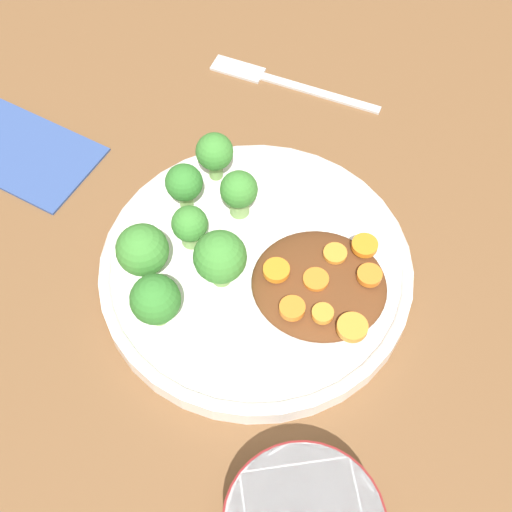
% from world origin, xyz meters
% --- Properties ---
extents(ground_plane, '(4.00, 4.00, 0.00)m').
position_xyz_m(ground_plane, '(0.00, 0.00, 0.00)').
color(ground_plane, brown).
extents(plate, '(0.28, 0.28, 0.03)m').
position_xyz_m(plate, '(0.00, 0.00, 0.01)').
color(plate, white).
rests_on(plate, ground_plane).
extents(stew_mound, '(0.12, 0.11, 0.02)m').
position_xyz_m(stew_mound, '(0.06, -0.01, 0.03)').
color(stew_mound, '#5B3319').
rests_on(stew_mound, plate).
extents(broccoli_floret_0, '(0.05, 0.05, 0.06)m').
position_xyz_m(broccoli_floret_0, '(-0.09, -0.03, 0.06)').
color(broccoli_floret_0, '#7FA85B').
rests_on(broccoli_floret_0, plate).
extents(broccoli_floret_1, '(0.05, 0.05, 0.06)m').
position_xyz_m(broccoli_floret_1, '(-0.03, -0.02, 0.06)').
color(broccoli_floret_1, '#759E51').
rests_on(broccoli_floret_1, plate).
extents(broccoli_floret_2, '(0.03, 0.03, 0.05)m').
position_xyz_m(broccoli_floret_2, '(-0.03, 0.05, 0.05)').
color(broccoli_floret_2, '#7FA85B').
rests_on(broccoli_floret_2, plate).
extents(broccoli_floret_3, '(0.04, 0.04, 0.05)m').
position_xyz_m(broccoli_floret_3, '(-0.06, 0.09, 0.05)').
color(broccoli_floret_3, '#759E51').
rests_on(broccoli_floret_3, plate).
extents(broccoli_floret_4, '(0.03, 0.03, 0.04)m').
position_xyz_m(broccoli_floret_4, '(-0.06, 0.01, 0.05)').
color(broccoli_floret_4, '#7FA85B').
rests_on(broccoli_floret_4, plate).
extents(broccoli_floret_5, '(0.04, 0.04, 0.06)m').
position_xyz_m(broccoli_floret_5, '(-0.07, -0.07, 0.05)').
color(broccoli_floret_5, '#7FA85B').
rests_on(broccoli_floret_5, plate).
extents(broccoli_floret_6, '(0.04, 0.04, 0.05)m').
position_xyz_m(broccoli_floret_6, '(-0.08, 0.05, 0.05)').
color(broccoli_floret_6, '#759E51').
rests_on(broccoli_floret_6, plate).
extents(carrot_slice_0, '(0.03, 0.03, 0.01)m').
position_xyz_m(carrot_slice_0, '(0.10, -0.05, 0.04)').
color(carrot_slice_0, orange).
rests_on(carrot_slice_0, stew_mound).
extents(carrot_slice_1, '(0.02, 0.02, 0.00)m').
position_xyz_m(carrot_slice_1, '(0.06, -0.01, 0.04)').
color(carrot_slice_1, orange).
rests_on(carrot_slice_1, stew_mound).
extents(carrot_slice_2, '(0.02, 0.02, 0.01)m').
position_xyz_m(carrot_slice_2, '(0.02, -0.01, 0.04)').
color(carrot_slice_2, orange).
rests_on(carrot_slice_2, stew_mound).
extents(carrot_slice_3, '(0.02, 0.02, 0.01)m').
position_xyz_m(carrot_slice_3, '(0.10, -0.00, 0.04)').
color(carrot_slice_3, orange).
rests_on(carrot_slice_3, stew_mound).
extents(carrot_slice_4, '(0.02, 0.02, 0.00)m').
position_xyz_m(carrot_slice_4, '(0.07, 0.02, 0.04)').
color(carrot_slice_4, orange).
rests_on(carrot_slice_4, stew_mound).
extents(carrot_slice_5, '(0.02, 0.02, 0.01)m').
position_xyz_m(carrot_slice_5, '(0.07, -0.05, 0.04)').
color(carrot_slice_5, orange).
rests_on(carrot_slice_5, stew_mound).
extents(carrot_slice_6, '(0.02, 0.02, 0.01)m').
position_xyz_m(carrot_slice_6, '(0.04, -0.05, 0.04)').
color(carrot_slice_6, orange).
rests_on(carrot_slice_6, stew_mound).
extents(carrot_slice_7, '(0.02, 0.02, 0.01)m').
position_xyz_m(carrot_slice_7, '(0.09, 0.03, 0.04)').
color(carrot_slice_7, orange).
rests_on(carrot_slice_7, stew_mound).
extents(fork, '(0.20, 0.04, 0.01)m').
position_xyz_m(fork, '(-0.04, 0.25, 0.00)').
color(fork, silver).
rests_on(fork, ground_plane).
extents(napkin, '(0.17, 0.13, 0.01)m').
position_xyz_m(napkin, '(-0.27, 0.08, 0.00)').
color(napkin, '#334C8C').
rests_on(napkin, ground_plane).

